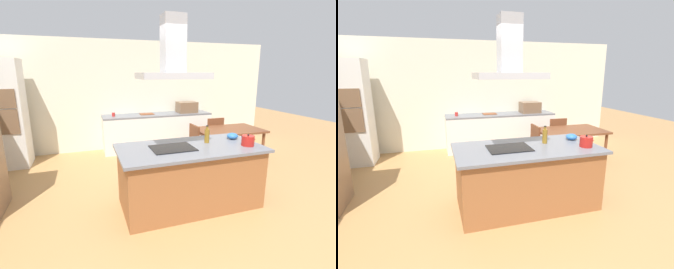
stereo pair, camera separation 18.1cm
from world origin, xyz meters
The scene contains 16 objects.
ground centered at (0.00, 1.50, 0.00)m, with size 16.00×16.00×0.00m, color tan.
wall_back centered at (0.00, 3.25, 1.35)m, with size 7.20×0.10×2.70m, color silver.
kitchen_island centered at (0.00, 0.00, 0.45)m, with size 2.07×1.04×0.90m.
cooktop centered at (-0.27, 0.00, 0.91)m, with size 0.60×0.44×0.01m, color black.
tea_kettle centered at (0.81, -0.22, 0.97)m, with size 0.23×0.18×0.17m.
olive_oil_bottle centered at (0.32, 0.11, 1.01)m, with size 0.07×0.07×0.26m.
mixing_bowl centered at (0.81, 0.17, 0.95)m, with size 0.18×0.18×0.10m, color #2D6BB7.
back_counter centered at (0.37, 2.88, 0.45)m, with size 2.76×0.62×0.90m.
countertop_microwave centered at (1.17, 2.88, 1.04)m, with size 0.50×0.38×0.28m, color brown.
coffee_mug_red centered at (-0.74, 2.89, 0.95)m, with size 0.08×0.08×0.09m, color red.
cutting_board centered at (0.10, 2.93, 0.91)m, with size 0.34×0.24×0.02m, color brown.
wall_oven_stack centered at (-2.90, 2.65, 1.10)m, with size 0.70×0.66×2.20m.
dining_table centered at (1.51, 1.37, 0.67)m, with size 1.40×0.90×0.75m.
chair_at_left_end centered at (0.59, 1.37, 0.51)m, with size 0.42×0.42×0.89m.
chair_facing_back_wall centered at (1.51, 2.03, 0.51)m, with size 0.42×0.42×0.89m.
range_hood centered at (-0.27, 0.00, 2.10)m, with size 0.90×0.55×0.78m.
Camera 2 is at (-1.23, -3.17, 1.94)m, focal length 26.51 mm.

